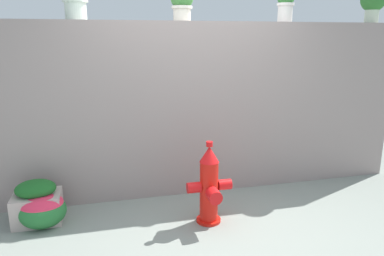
{
  "coord_description": "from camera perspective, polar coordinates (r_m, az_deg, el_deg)",
  "views": [
    {
      "loc": [
        -1.0,
        -3.16,
        1.85
      ],
      "look_at": [
        0.0,
        0.82,
        0.82
      ],
      "focal_mm": 34.11,
      "sensor_mm": 36.0,
      "label": 1
    }
  ],
  "objects": [
    {
      "name": "planter_box",
      "position": [
        4.1,
        -23.06,
        -10.65
      ],
      "size": [
        0.47,
        0.35,
        0.45
      ],
      "color": "#B39F9A",
      "rests_on": "ground"
    },
    {
      "name": "stone_wall",
      "position": [
        4.38,
        -0.66,
        3.01
      ],
      "size": [
        5.41,
        0.37,
        2.02
      ],
      "primitive_type": "cube",
      "color": "gray",
      "rests_on": "ground"
    },
    {
      "name": "ground_plane",
      "position": [
        3.8,
        3.11,
        -15.12
      ],
      "size": [
        24.0,
        24.0,
        0.0
      ],
      "primitive_type": "plane",
      "color": "gray"
    },
    {
      "name": "fire_hydrant",
      "position": [
        3.71,
        2.78,
        -9.17
      ],
      "size": [
        0.46,
        0.37,
        0.86
      ],
      "color": "red",
      "rests_on": "ground"
    },
    {
      "name": "potted_plant_4",
      "position": [
        5.4,
        26.51,
        17.54
      ],
      "size": [
        0.33,
        0.33,
        0.45
      ],
      "color": "beige",
      "rests_on": "stone_wall"
    },
    {
      "name": "flower_bush_left",
      "position": [
        4.03,
        -22.36,
        -11.64
      ],
      "size": [
        0.46,
        0.42,
        0.34
      ],
      "color": "#266D32",
      "rests_on": "ground"
    },
    {
      "name": "potted_plant_3",
      "position": [
        4.75,
        14.46,
        18.72
      ],
      "size": [
        0.23,
        0.23,
        0.4
      ],
      "color": "silver",
      "rests_on": "stone_wall"
    },
    {
      "name": "potted_plant_2",
      "position": [
        4.33,
        -1.59,
        19.44
      ],
      "size": [
        0.27,
        0.27,
        0.39
      ],
      "color": "beige",
      "rests_on": "stone_wall"
    }
  ]
}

